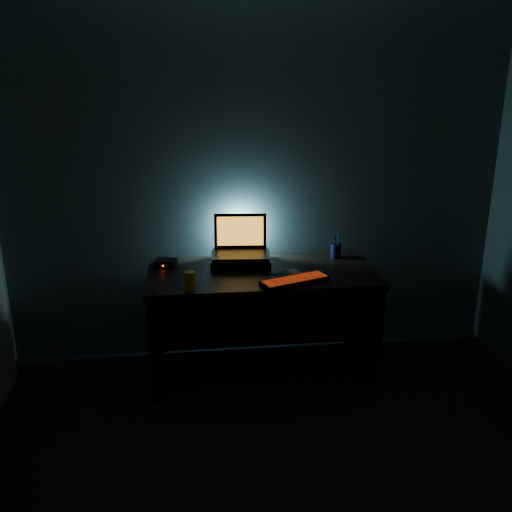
{
  "coord_description": "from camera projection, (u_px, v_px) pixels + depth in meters",
  "views": [
    {
      "loc": [
        -0.46,
        -1.88,
        2.04
      ],
      "look_at": [
        -0.05,
        1.57,
        0.87
      ],
      "focal_mm": 40.0,
      "sensor_mm": 36.0,
      "label": 1
    }
  ],
  "objects": [
    {
      "name": "keyboard",
      "position": [
        295.0,
        280.0,
        3.55
      ],
      "size": [
        0.46,
        0.28,
        0.03
      ],
      "rotation": [
        0.0,
        0.0,
        0.36
      ],
      "color": "black",
      "rests_on": "desk"
    },
    {
      "name": "mousepad",
      "position": [
        294.0,
        276.0,
        3.66
      ],
      "size": [
        0.28,
        0.27,
        0.0
      ],
      "primitive_type": "cube",
      "rotation": [
        0.0,
        0.0,
        0.4
      ],
      "color": "#0B2150",
      "rests_on": "desk"
    },
    {
      "name": "desk",
      "position": [
        261.0,
        304.0,
        3.88
      ],
      "size": [
        1.5,
        0.7,
        0.75
      ],
      "color": "black",
      "rests_on": "ground"
    },
    {
      "name": "room",
      "position": [
        320.0,
        293.0,
        2.07
      ],
      "size": [
        3.5,
        4.0,
        2.5
      ],
      "color": "black",
      "rests_on": "ground"
    },
    {
      "name": "pen_cup",
      "position": [
        336.0,
        251.0,
        3.99
      ],
      "size": [
        0.07,
        0.07,
        0.1
      ],
      "primitive_type": "cylinder",
      "rotation": [
        0.0,
        0.0,
        0.02
      ],
      "color": "black",
      "rests_on": "desk"
    },
    {
      "name": "mouse",
      "position": [
        294.0,
        273.0,
        3.66
      ],
      "size": [
        0.09,
        0.11,
        0.03
      ],
      "primitive_type": "cube",
      "rotation": [
        0.0,
        0.0,
        0.4
      ],
      "color": "gray",
      "rests_on": "mousepad"
    },
    {
      "name": "router",
      "position": [
        166.0,
        263.0,
        3.83
      ],
      "size": [
        0.17,
        0.15,
        0.05
      ],
      "rotation": [
        0.0,
        0.0,
        -0.3
      ],
      "color": "black",
      "rests_on": "desk"
    },
    {
      "name": "juice_glass",
      "position": [
        190.0,
        281.0,
        3.43
      ],
      "size": [
        0.08,
        0.08,
        0.11
      ],
      "primitive_type": "cylinder",
      "rotation": [
        0.0,
        0.0,
        0.26
      ],
      "color": "yellow",
      "rests_on": "desk"
    },
    {
      "name": "riser",
      "position": [
        241.0,
        260.0,
        3.87
      ],
      "size": [
        0.42,
        0.33,
        0.06
      ],
      "primitive_type": "cube",
      "rotation": [
        0.0,
        0.0,
        -0.08
      ],
      "color": "black",
      "rests_on": "desk"
    },
    {
      "name": "laptop",
      "position": [
        240.0,
        245.0,
        3.89
      ],
      "size": [
        0.4,
        0.31,
        0.26
      ],
      "rotation": [
        0.0,
        0.0,
        -0.08
      ],
      "color": "black",
      "rests_on": "riser"
    }
  ]
}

